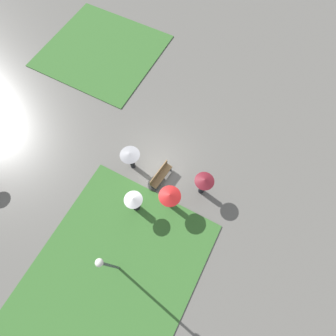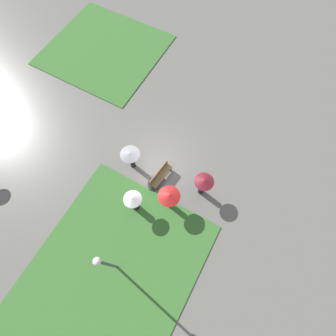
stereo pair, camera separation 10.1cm
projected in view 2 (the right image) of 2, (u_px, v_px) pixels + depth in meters
The scene contains 9 objects.
ground_plane at pixel (158, 162), 15.78m from camera, with size 90.00×90.00×0.00m, color #66635E.
lawn_patch_near at pixel (110, 275), 13.24m from camera, with size 9.82×7.87×0.06m.
lawn_patch_far at pixel (104, 50), 19.37m from camera, with size 7.58×8.04×0.06m.
park_bench at pixel (160, 175), 14.94m from camera, with size 1.69×0.61×0.90m.
lamp_post at pixel (105, 264), 10.87m from camera, with size 0.32×0.32×4.31m.
crowd_person_red at pixel (169, 197), 13.47m from camera, with size 1.16×1.16×1.79m.
crowd_person_grey at pixel (131, 156), 14.44m from camera, with size 1.11×1.11×1.74m.
crowd_person_maroon at pixel (203, 183), 13.78m from camera, with size 1.04×1.04×1.86m.
crowd_person_white at pixel (133, 201), 13.55m from camera, with size 0.96×0.96×1.82m.
Camera 2 is at (-5.50, -3.70, 14.34)m, focal length 28.00 mm.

